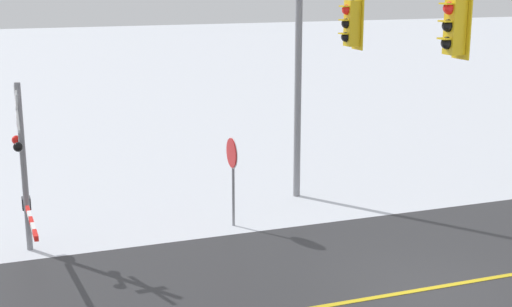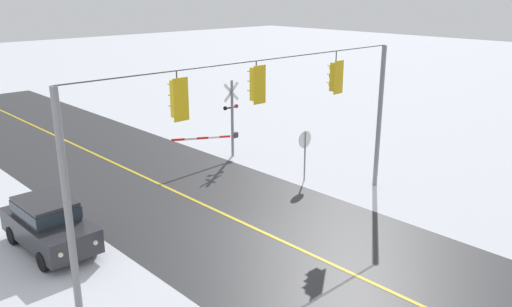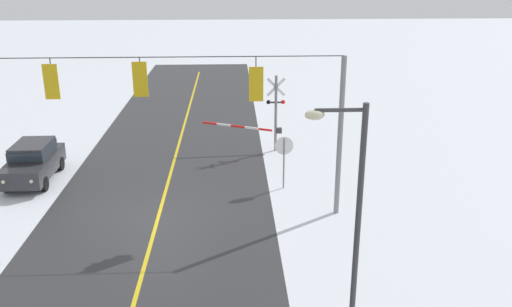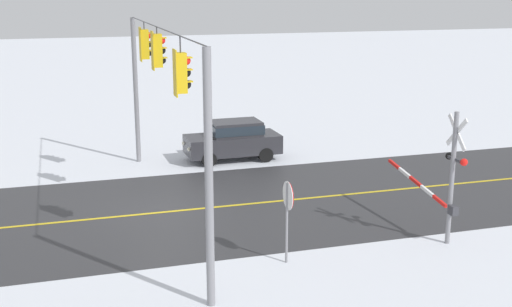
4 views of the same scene
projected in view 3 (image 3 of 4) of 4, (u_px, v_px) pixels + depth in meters
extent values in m
plane|color=silver|center=(159.00, 216.00, 21.13)|extent=(160.00, 160.00, 0.00)
cube|color=gold|center=(133.00, 307.00, 15.47)|extent=(0.14, 72.00, 0.01)
cylinder|color=gray|center=(340.00, 138.00, 20.41)|extent=(0.20, 0.20, 6.20)
cylinder|color=#38383D|center=(148.00, 57.00, 19.08)|extent=(14.00, 0.04, 0.04)
cylinder|color=#38383D|center=(256.00, 62.00, 19.32)|extent=(0.04, 0.04, 0.43)
cube|color=gold|center=(256.00, 83.00, 19.57)|extent=(0.34, 0.28, 1.08)
cube|color=gold|center=(256.00, 84.00, 19.42)|extent=(0.52, 0.03, 1.26)
sphere|color=red|center=(256.00, 74.00, 19.61)|extent=(0.24, 0.24, 0.24)
cube|color=gold|center=(256.00, 71.00, 19.64)|extent=(0.26, 0.16, 0.03)
sphere|color=black|center=(256.00, 82.00, 19.71)|extent=(0.24, 0.24, 0.24)
cube|color=gold|center=(256.00, 80.00, 19.75)|extent=(0.26, 0.16, 0.03)
sphere|color=black|center=(256.00, 91.00, 19.82)|extent=(0.24, 0.24, 0.24)
cube|color=gold|center=(256.00, 88.00, 19.86)|extent=(0.26, 0.16, 0.03)
cylinder|color=#38383D|center=(139.00, 60.00, 19.10)|extent=(0.04, 0.04, 0.22)
cube|color=gold|center=(141.00, 79.00, 19.32)|extent=(0.34, 0.28, 1.08)
cube|color=gold|center=(140.00, 79.00, 19.17)|extent=(0.52, 0.03, 1.26)
sphere|color=red|center=(141.00, 69.00, 19.35)|extent=(0.24, 0.24, 0.24)
cube|color=gold|center=(141.00, 66.00, 19.39)|extent=(0.26, 0.16, 0.03)
sphere|color=black|center=(141.00, 78.00, 19.46)|extent=(0.24, 0.24, 0.24)
cube|color=gold|center=(142.00, 75.00, 19.50)|extent=(0.26, 0.16, 0.03)
sphere|color=black|center=(142.00, 86.00, 19.57)|extent=(0.24, 0.24, 0.24)
cube|color=gold|center=(142.00, 84.00, 19.60)|extent=(0.26, 0.16, 0.03)
cylinder|color=#38383D|center=(50.00, 62.00, 18.98)|extent=(0.04, 0.04, 0.27)
cube|color=gold|center=(53.00, 81.00, 19.20)|extent=(0.34, 0.28, 1.08)
cube|color=gold|center=(51.00, 82.00, 19.05)|extent=(0.52, 0.03, 1.26)
sphere|color=red|center=(53.00, 71.00, 19.24)|extent=(0.24, 0.24, 0.24)
cube|color=gold|center=(53.00, 68.00, 19.27)|extent=(0.26, 0.16, 0.03)
sphere|color=black|center=(54.00, 80.00, 19.34)|extent=(0.24, 0.24, 0.24)
cube|color=gold|center=(54.00, 77.00, 19.38)|extent=(0.26, 0.16, 0.03)
sphere|color=black|center=(55.00, 89.00, 19.45)|extent=(0.24, 0.24, 0.24)
cube|color=gold|center=(55.00, 86.00, 19.49)|extent=(0.26, 0.16, 0.03)
cylinder|color=gray|center=(284.00, 163.00, 23.40)|extent=(0.07, 0.07, 2.30)
cylinder|color=#B71414|center=(284.00, 146.00, 23.18)|extent=(0.76, 0.03, 0.76)
cylinder|color=white|center=(284.00, 146.00, 23.16)|extent=(0.80, 0.01, 0.80)
cylinder|color=gray|center=(276.00, 114.00, 27.92)|extent=(0.14, 0.14, 4.00)
cube|color=white|center=(276.00, 87.00, 27.51)|extent=(0.98, 0.04, 0.98)
cube|color=white|center=(276.00, 87.00, 27.51)|extent=(0.98, 0.04, 0.98)
cube|color=#38383D|center=(276.00, 102.00, 27.76)|extent=(0.80, 0.06, 0.08)
sphere|color=red|center=(283.00, 102.00, 27.83)|extent=(0.22, 0.22, 0.22)
sphere|color=black|center=(268.00, 102.00, 27.80)|extent=(0.22, 0.22, 0.22)
cube|color=red|center=(265.00, 130.00, 28.18)|extent=(0.74, 0.08, 0.20)
cube|color=white|center=(251.00, 128.00, 28.12)|extent=(0.74, 0.08, 0.20)
cube|color=red|center=(238.00, 126.00, 28.05)|extent=(0.74, 0.08, 0.20)
cube|color=white|center=(224.00, 125.00, 27.99)|extent=(0.74, 0.08, 0.20)
cube|color=red|center=(210.00, 123.00, 27.92)|extent=(0.74, 0.08, 0.20)
cube|color=#38383D|center=(279.00, 130.00, 28.23)|extent=(0.28, 0.20, 0.28)
cube|color=#2D2D33|center=(34.00, 165.00, 24.40)|extent=(1.83, 4.13, 0.80)
cube|color=#2D2D33|center=(33.00, 150.00, 24.31)|extent=(1.53, 2.16, 0.64)
cube|color=#232D38|center=(33.00, 150.00, 24.31)|extent=(1.57, 2.24, 0.40)
sphere|color=#EFEACC|center=(31.00, 181.00, 22.47)|extent=(0.16, 0.16, 0.16)
sphere|color=#EFEACC|center=(3.00, 182.00, 22.40)|extent=(0.16, 0.16, 0.16)
cylinder|color=black|center=(44.00, 184.00, 23.38)|extent=(0.23, 0.64, 0.64)
cylinder|color=black|center=(6.00, 185.00, 23.29)|extent=(0.23, 0.64, 0.64)
cylinder|color=black|center=(60.00, 163.00, 25.78)|extent=(0.23, 0.64, 0.64)
cylinder|color=black|center=(26.00, 164.00, 25.68)|extent=(0.23, 0.64, 0.64)
cylinder|color=#38383D|center=(357.00, 239.00, 12.60)|extent=(0.14, 0.14, 6.50)
cylinder|color=#38383D|center=(340.00, 110.00, 11.55)|extent=(1.10, 0.09, 0.09)
ellipsoid|color=beige|center=(315.00, 115.00, 11.56)|extent=(0.44, 0.28, 0.22)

